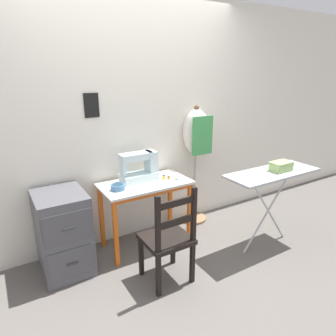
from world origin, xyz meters
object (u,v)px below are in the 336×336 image
sewing_machine (141,167)px  thread_spool_mid_table (169,178)px  scissors (177,178)px  wooden_chair (168,239)px  ironing_board (272,176)px  fabric_bowl (118,187)px  thread_spool_near_machine (164,177)px  storage_box (281,166)px  filing_cabinet (63,233)px  dress_form (196,139)px

sewing_machine → thread_spool_mid_table: (0.26, -0.12, -0.12)m
scissors → wooden_chair: (-0.45, -0.57, -0.29)m
thread_spool_mid_table → ironing_board: 1.05m
ironing_board → thread_spool_mid_table: bearing=141.8°
fabric_bowl → thread_spool_mid_table: size_ratio=3.70×
fabric_bowl → thread_spool_near_machine: fabric_bowl is taller
scissors → storage_box: (0.84, -0.63, 0.17)m
thread_spool_near_machine → storage_box: storage_box is taller
sewing_machine → filing_cabinet: (-0.84, -0.09, -0.46)m
ironing_board → storage_box: bearing=-10.7°
thread_spool_near_machine → thread_spool_mid_table: (0.05, -0.02, -0.00)m
scissors → wooden_chair: bearing=-128.6°
sewing_machine → wooden_chair: sewing_machine is taller
fabric_bowl → filing_cabinet: (-0.54, 0.03, -0.35)m
scissors → dress_form: size_ratio=0.08×
thread_spool_near_machine → thread_spool_mid_table: bearing=-21.4°
dress_form → storage_box: dress_form is taller
sewing_machine → filing_cabinet: sewing_machine is taller
dress_form → ironing_board: (0.32, -0.86, -0.25)m
wooden_chair → dress_form: dress_form is taller
scissors → dress_form: (0.42, 0.25, 0.33)m
thread_spool_mid_table → ironing_board: (0.82, -0.65, 0.06)m
fabric_bowl → ironing_board: (1.39, -0.64, 0.05)m
thread_spool_near_machine → wooden_chair: size_ratio=0.05×
scissors → storage_box: size_ratio=0.54×
sewing_machine → thread_spool_mid_table: sewing_machine is taller
sewing_machine → scissors: (0.35, -0.15, -0.14)m
fabric_bowl → sewing_machine: bearing=21.8°
fabric_bowl → scissors: bearing=-2.8°
scissors → ironing_board: bearing=-39.6°
fabric_bowl → dress_form: 1.14m
thread_spool_mid_table → wooden_chair: bearing=-121.5°
sewing_machine → filing_cabinet: 0.97m
scissors → dress_form: dress_form is taller
thread_spool_near_machine → storage_box: (0.97, -0.68, 0.15)m
thread_spool_mid_table → sewing_machine: bearing=155.4°
ironing_board → storage_box: storage_box is taller
fabric_bowl → wooden_chair: 0.71m
thread_spool_near_machine → wooden_chair: wooden_chair is taller
sewing_machine → fabric_bowl: size_ratio=2.91×
thread_spool_mid_table → scissors: bearing=-22.4°
fabric_bowl → filing_cabinet: size_ratio=0.18×
thread_spool_near_machine → scissors: bearing=-22.1°
wooden_chair → dress_form: size_ratio=0.63×
filing_cabinet → ironing_board: bearing=-19.3°
scissors → wooden_chair: wooden_chair is taller
storage_box → dress_form: bearing=115.3°
fabric_bowl → storage_box: 1.64m
sewing_machine → storage_box: sewing_machine is taller
wooden_chair → fabric_bowl: bearing=108.6°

